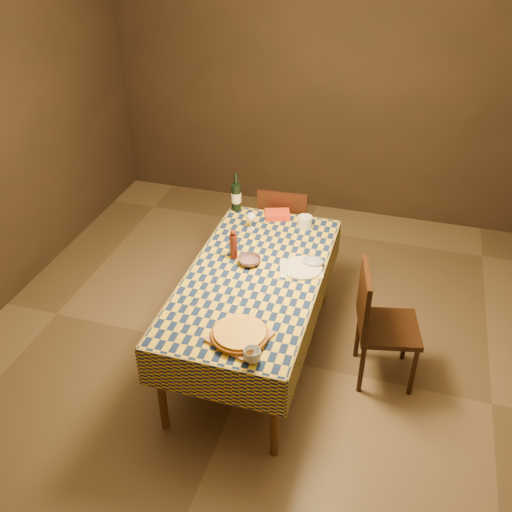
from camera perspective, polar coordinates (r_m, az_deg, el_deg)
name	(u,v)px	position (r m, az deg, el deg)	size (l,w,h in m)	color
room	(254,203)	(3.71, -0.22, 5.36)	(5.00, 5.10, 2.70)	brown
dining_table	(254,284)	(4.06, -0.20, -2.79)	(0.94, 1.84, 0.77)	brown
cutting_board	(240,337)	(3.50, -1.62, -8.06)	(0.31, 0.31, 0.02)	#AB7250
pizza	(240,333)	(3.49, -1.63, -7.74)	(0.42, 0.42, 0.04)	#925218
pepper_mill	(234,245)	(4.14, -2.26, 1.10)	(0.07, 0.07, 0.24)	#4B1611
bowl	(249,261)	(4.12, -0.67, -0.49)	(0.16, 0.16, 0.05)	#654C55
wine_glass	(251,218)	(4.49, -0.50, 3.86)	(0.07, 0.07, 0.14)	white
wine_bottle	(236,197)	(4.75, -1.99, 5.96)	(0.10, 0.10, 0.33)	black
deli_tub	(305,222)	(4.55, 4.92, 3.41)	(0.11, 0.11, 0.10)	silver
takeout_container	(277,215)	(4.69, 2.14, 4.15)	(0.20, 0.14, 0.05)	red
white_plate	(302,268)	(4.09, 4.60, -1.21)	(0.29, 0.29, 0.02)	white
tumbler	(252,356)	(3.34, -0.39, -9.92)	(0.11, 0.11, 0.09)	silver
flour_patch	(301,268)	(4.09, 4.52, -1.23)	(0.30, 0.23, 0.00)	silver
flour_bag	(313,261)	(4.13, 5.70, -0.55)	(0.16, 0.12, 0.05)	#9EA6CA
chair_far	(284,228)	(5.03, 2.79, 2.81)	(0.44, 0.45, 0.93)	black
chair_right	(378,320)	(4.11, 12.09, -6.26)	(0.50, 0.50, 0.93)	black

